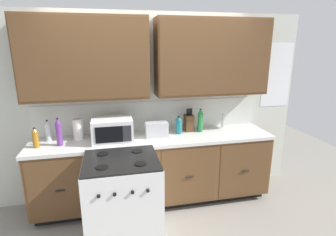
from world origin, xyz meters
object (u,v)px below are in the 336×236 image
Objects in this scene: bottle_green at (200,121)px; bottle_teal at (179,125)px; toaster at (156,129)px; knife_block at (189,123)px; paper_towel_roll at (78,129)px; bottle_violet at (59,132)px; stove_range at (123,200)px; bottle_clear at (48,131)px; microwave at (112,130)px; bottle_amber at (35,138)px.

bottle_green reaches higher than bottle_teal.
bottle_teal is (0.31, 0.05, 0.02)m from toaster.
knife_block is 1.43m from paper_towel_roll.
paper_towel_roll is at bearing -178.09° from knife_block.
bottle_teal is (-0.30, -0.02, -0.04)m from bottle_green.
bottle_violet reaches higher than toaster.
toaster is (0.48, 0.66, 0.55)m from stove_range.
stove_range is 3.39× the size of toaster.
stove_range is 1.27m from bottle_clear.
knife_block is 1.31× the size of bottle_teal.
bottle_teal is at bearing -1.70° from paper_towel_roll.
bottle_teal reaches higher than stove_range.
bottle_clear is (-0.83, 0.78, 0.58)m from stove_range.
paper_towel_roll is (-0.48, 0.75, 0.58)m from stove_range.
microwave is at bearing -170.02° from knife_block.
toaster is at bearing -5.33° from paper_towel_roll.
bottle_green is (0.61, 0.07, 0.06)m from toaster.
bottle_amber is at bearing -115.85° from bottle_clear.
bottle_violet reaches higher than bottle_teal.
bottle_violet reaches higher than bottle_amber.
microwave is at bearing 2.33° from bottle_amber.
stove_range is 3.06× the size of knife_block.
bottle_violet is (-1.45, -0.12, 0.05)m from bottle_teal.
toaster is at bearing 3.14° from bottle_amber.
bottle_amber is at bearing -175.77° from bottle_green.
paper_towel_roll is 1.10× the size of bottle_teal.
stove_range is 0.85m from microwave.
paper_towel_roll reaches higher than bottle_amber.
knife_block is 0.99× the size of bottle_green.
bottle_teal is 1.61m from bottle_clear.
bottle_teal is (0.79, 0.71, 0.57)m from stove_range.
bottle_teal is (-0.16, -0.08, 0.00)m from knife_block.
bottle_amber is at bearing 147.84° from stove_range.
toaster is (0.55, 0.04, -0.04)m from microwave.
bottle_teal is at bearing 42.04° from stove_range.
bottle_violet reaches higher than microwave.
toaster is at bearing 3.46° from bottle_violet.
knife_block is at bearing 1.91° from paper_towel_roll.
knife_block is 1.19× the size of paper_towel_roll.
paper_towel_roll is 0.25m from bottle_violet.
bottle_teal is (1.26, -0.04, -0.01)m from paper_towel_roll.
bottle_green is at bearing -1.48° from bottle_clear.
paper_towel_roll is 0.99× the size of bottle_clear.
stove_range is at bearing -137.96° from bottle_teal.
paper_towel_roll is at bearing 39.31° from bottle_violet.
bottle_violet is 1.41× the size of bottle_amber.
toaster reaches higher than stove_range.
stove_range is 0.98m from toaster.
microwave is 1.16m from bottle_green.
paper_towel_roll is at bearing 179.36° from bottle_green.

